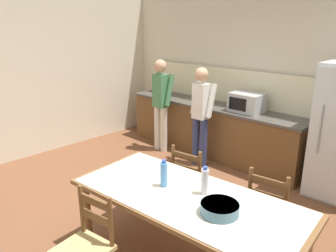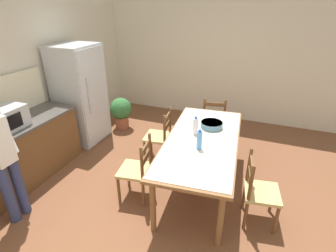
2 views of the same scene
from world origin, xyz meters
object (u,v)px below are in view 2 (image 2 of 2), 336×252
at_px(serving_bowl, 212,124).
at_px(bottle_near_centre, 199,140).
at_px(chair_side_far_left, 137,170).
at_px(bottle_off_centre, 196,126).
at_px(refrigerator, 80,95).
at_px(microwave, 5,119).
at_px(potted_plant, 121,111).
at_px(chair_side_far_right, 160,136).
at_px(chair_side_near_left, 259,191).
at_px(person_at_counter, 2,155).
at_px(chair_head_end, 214,120).
at_px(dining_table, 202,143).

bearing_deg(serving_bowl, bottle_near_centre, 178.80).
bearing_deg(bottle_near_centre, chair_side_far_left, 110.65).
bearing_deg(bottle_off_centre, refrigerator, 78.09).
relative_size(microwave, bottle_off_centre, 1.85).
bearing_deg(potted_plant, chair_side_far_right, -124.12).
distance_m(serving_bowl, chair_side_near_left, 1.18).
relative_size(chair_side_near_left, person_at_counter, 0.57).
relative_size(serving_bowl, chair_head_end, 0.35).
xyz_separation_m(microwave, chair_side_far_right, (1.34, -1.67, -0.61)).
xyz_separation_m(chair_side_far_left, person_at_counter, (-0.87, 1.24, 0.46)).
relative_size(refrigerator, chair_side_near_left, 1.98).
height_order(microwave, serving_bowl, microwave).
distance_m(bottle_near_centre, chair_head_end, 1.71).
relative_size(bottle_near_centre, potted_plant, 0.40).
height_order(bottle_off_centre, chair_side_near_left, bottle_off_centre).
bearing_deg(chair_side_far_right, chair_head_end, 136.57).
bearing_deg(chair_side_far_left, bottle_near_centre, 101.99).
relative_size(bottle_off_centre, chair_side_far_right, 0.30).
bearing_deg(bottle_near_centre, serving_bowl, -1.20).
distance_m(chair_side_far_left, potted_plant, 2.23).
bearing_deg(bottle_off_centre, chair_side_far_right, 64.83).
bearing_deg(bottle_off_centre, chair_side_near_left, -118.74).
relative_size(microwave, chair_side_far_left, 0.55).
bearing_deg(refrigerator, dining_table, -103.46).
relative_size(dining_table, serving_bowl, 7.03).
bearing_deg(microwave, bottle_near_centre, -75.52).
bearing_deg(chair_side_far_left, dining_table, 118.63).
relative_size(bottle_off_centre, person_at_counter, 0.17).
xyz_separation_m(refrigerator, chair_side_far_left, (-1.14, -1.74, -0.46)).
bearing_deg(person_at_counter, bottle_off_centre, -140.27).
relative_size(chair_side_far_left, chair_side_far_right, 1.00).
relative_size(dining_table, potted_plant, 3.37).
xyz_separation_m(bottle_off_centre, serving_bowl, (0.29, -0.17, -0.07)).
height_order(dining_table, potted_plant, dining_table).
bearing_deg(chair_head_end, chair_side_far_right, 43.51).
relative_size(dining_table, bottle_near_centre, 8.34).
height_order(chair_side_near_left, person_at_counter, person_at_counter).
bearing_deg(microwave, bottle_off_centre, -66.66).
bearing_deg(potted_plant, chair_head_end, -86.19).
relative_size(bottle_near_centre, serving_bowl, 0.84).
bearing_deg(chair_head_end, person_at_counter, 46.20).
height_order(dining_table, bottle_off_centre, bottle_off_centre).
bearing_deg(microwave, person_at_counter, -134.42).
distance_m(bottle_near_centre, bottle_off_centre, 0.40).
bearing_deg(person_at_counter, bottle_near_centre, -149.82).
height_order(chair_side_far_left, chair_side_far_right, same).
xyz_separation_m(refrigerator, serving_bowl, (-0.20, -2.50, -0.08)).
xyz_separation_m(dining_table, serving_bowl, (0.39, -0.04, 0.12)).
distance_m(dining_table, chair_side_near_left, 0.95).
height_order(refrigerator, person_at_counter, refrigerator).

